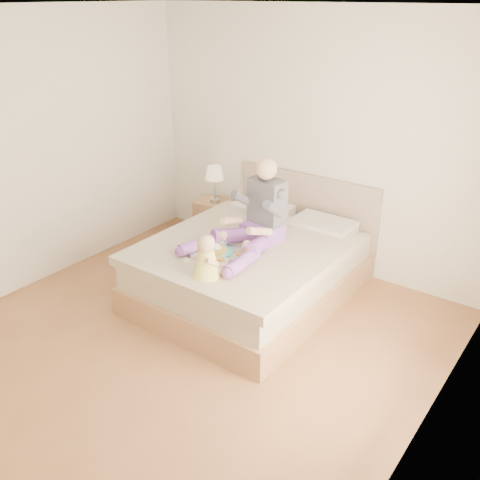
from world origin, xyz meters
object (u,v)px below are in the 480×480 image
Objects in this scene: bed at (255,265)px; baby at (207,260)px; nightstand at (214,220)px; tray at (226,253)px; adult at (254,220)px.

baby is (0.11, -0.87, 0.45)m from bed.
baby is at bearing -64.97° from nightstand.
nightstand is 0.96× the size of tray.
adult reaches higher than bed.
adult is 0.76m from baby.
adult is 2.03× the size of tray.
baby is at bearing -76.37° from tray.
tray is at bearing -90.75° from adult.
bed is at bearing 125.68° from baby.
baby is (0.10, -0.38, 0.12)m from tray.
tray is at bearing -88.75° from bed.
bed is 0.59m from tray.
nightstand is (-1.16, 0.80, -0.07)m from bed.
baby is (1.28, -1.66, 0.52)m from nightstand.
nightstand is at bearing 155.78° from baby.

